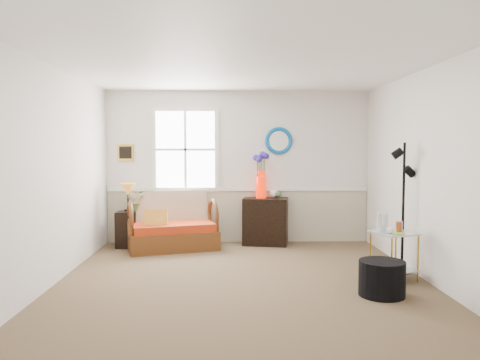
{
  "coord_description": "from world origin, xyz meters",
  "views": [
    {
      "loc": [
        -0.18,
        -5.54,
        1.62
      ],
      "look_at": [
        -0.02,
        0.33,
        1.22
      ],
      "focal_mm": 35.0,
      "sensor_mm": 36.0,
      "label": 1
    }
  ],
  "objects_px": {
    "loveseat": "(173,221)",
    "side_table": "(394,256)",
    "ottoman": "(382,278)",
    "cabinet": "(266,221)",
    "floor_lamp": "(403,208)",
    "lamp_stand": "(127,229)"
  },
  "relations": [
    {
      "from": "loveseat",
      "to": "side_table",
      "type": "height_order",
      "value": "loveseat"
    },
    {
      "from": "ottoman",
      "to": "cabinet",
      "type": "bearing_deg",
      "value": 110.63
    },
    {
      "from": "cabinet",
      "to": "floor_lamp",
      "type": "xyz_separation_m",
      "value": [
        1.64,
        -1.83,
        0.45
      ]
    },
    {
      "from": "cabinet",
      "to": "side_table",
      "type": "xyz_separation_m",
      "value": [
        1.41,
        -2.18,
        -0.1
      ]
    },
    {
      "from": "side_table",
      "to": "ottoman",
      "type": "relative_size",
      "value": 1.18
    },
    {
      "from": "cabinet",
      "to": "side_table",
      "type": "relative_size",
      "value": 1.32
    },
    {
      "from": "side_table",
      "to": "floor_lamp",
      "type": "xyz_separation_m",
      "value": [
        0.23,
        0.35,
        0.55
      ]
    },
    {
      "from": "lamp_stand",
      "to": "cabinet",
      "type": "xyz_separation_m",
      "value": [
        2.28,
        0.17,
        0.1
      ]
    },
    {
      "from": "loveseat",
      "to": "floor_lamp",
      "type": "height_order",
      "value": "floor_lamp"
    },
    {
      "from": "loveseat",
      "to": "cabinet",
      "type": "relative_size",
      "value": 1.77
    },
    {
      "from": "cabinet",
      "to": "lamp_stand",
      "type": "bearing_deg",
      "value": -165.12
    },
    {
      "from": "lamp_stand",
      "to": "ottoman",
      "type": "xyz_separation_m",
      "value": [
        3.34,
        -2.63,
        -0.1
      ]
    },
    {
      "from": "floor_lamp",
      "to": "ottoman",
      "type": "distance_m",
      "value": 1.3
    },
    {
      "from": "cabinet",
      "to": "ottoman",
      "type": "relative_size",
      "value": 1.56
    },
    {
      "from": "lamp_stand",
      "to": "side_table",
      "type": "distance_m",
      "value": 4.2
    },
    {
      "from": "loveseat",
      "to": "side_table",
      "type": "relative_size",
      "value": 2.34
    },
    {
      "from": "loveseat",
      "to": "lamp_stand",
      "type": "bearing_deg",
      "value": 151.56
    },
    {
      "from": "side_table",
      "to": "ottoman",
      "type": "xyz_separation_m",
      "value": [
        -0.35,
        -0.62,
        -0.1
      ]
    },
    {
      "from": "loveseat",
      "to": "ottoman",
      "type": "bearing_deg",
      "value": -60.27
    },
    {
      "from": "floor_lamp",
      "to": "lamp_stand",
      "type": "bearing_deg",
      "value": 169.31
    },
    {
      "from": "loveseat",
      "to": "ottoman",
      "type": "distance_m",
      "value": 3.58
    },
    {
      "from": "floor_lamp",
      "to": "ottoman",
      "type": "bearing_deg",
      "value": -109.05
    }
  ]
}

